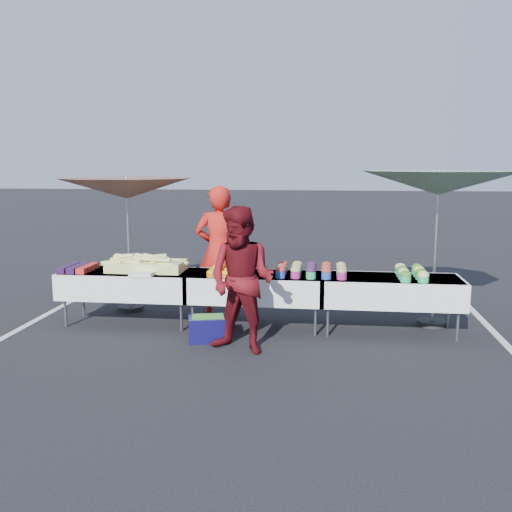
# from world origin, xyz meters

# --- Properties ---
(ground) EXTENTS (80.00, 80.00, 0.00)m
(ground) POSITION_xyz_m (0.00, 0.00, 0.00)
(ground) COLOR black
(stripe_left) EXTENTS (0.10, 5.00, 0.00)m
(stripe_left) POSITION_xyz_m (-3.20, 0.00, 0.00)
(stripe_left) COLOR silver
(stripe_left) RESTS_ON ground
(stripe_right) EXTENTS (0.10, 5.00, 0.00)m
(stripe_right) POSITION_xyz_m (3.20, 0.00, 0.00)
(stripe_right) COLOR silver
(stripe_right) RESTS_ON ground
(table_left) EXTENTS (1.86, 0.81, 0.75)m
(table_left) POSITION_xyz_m (-1.80, 0.00, 0.58)
(table_left) COLOR white
(table_left) RESTS_ON ground
(table_center) EXTENTS (1.86, 0.81, 0.75)m
(table_center) POSITION_xyz_m (0.00, 0.00, 0.58)
(table_center) COLOR white
(table_center) RESTS_ON ground
(table_right) EXTENTS (1.86, 0.81, 0.75)m
(table_right) POSITION_xyz_m (1.80, 0.00, 0.58)
(table_right) COLOR white
(table_right) RESTS_ON ground
(berry_punnets) EXTENTS (0.40, 0.54, 0.08)m
(berry_punnets) POSITION_xyz_m (-2.51, -0.06, 0.79)
(berry_punnets) COLOR black
(berry_punnets) RESTS_ON table_left
(corn_pile) EXTENTS (1.16, 0.57, 0.26)m
(corn_pile) POSITION_xyz_m (-1.56, 0.04, 0.84)
(corn_pile) COLOR #C5D76E
(corn_pile) RESTS_ON table_left
(plastic_bags) EXTENTS (0.30, 0.25, 0.05)m
(plastic_bags) POSITION_xyz_m (-1.50, -0.30, 0.78)
(plastic_bags) COLOR white
(plastic_bags) RESTS_ON table_left
(carrot_bowls) EXTENTS (0.55, 0.69, 0.11)m
(carrot_bowls) POSITION_xyz_m (-0.35, -0.01, 0.80)
(carrot_bowls) COLOR orange
(carrot_bowls) RESTS_ON table_center
(potato_cups) EXTENTS (0.94, 0.58, 0.16)m
(potato_cups) POSITION_xyz_m (0.75, 0.00, 0.83)
(potato_cups) COLOR #21459A
(potato_cups) RESTS_ON table_right
(bean_baskets) EXTENTS (0.36, 0.68, 0.15)m
(bean_baskets) POSITION_xyz_m (2.06, -0.01, 0.82)
(bean_baskets) COLOR #2BAC65
(bean_baskets) RESTS_ON table_right
(vendor) EXTENTS (0.76, 0.56, 1.93)m
(vendor) POSITION_xyz_m (-0.62, 0.61, 0.96)
(vendor) COLOR red
(vendor) RESTS_ON ground
(customer) EXTENTS (1.02, 0.91, 1.75)m
(customer) POSITION_xyz_m (-0.04, -1.03, 0.88)
(customer) COLOR #580D13
(customer) RESTS_ON ground
(umbrella_left) EXTENTS (2.55, 2.55, 2.05)m
(umbrella_left) POSITION_xyz_m (-2.03, 0.68, 1.85)
(umbrella_left) COLOR black
(umbrella_left) RESTS_ON ground
(umbrella_right) EXTENTS (2.58, 2.58, 2.16)m
(umbrella_right) POSITION_xyz_m (2.43, 0.40, 1.96)
(umbrella_right) COLOR black
(umbrella_right) RESTS_ON ground
(storage_bin) EXTENTS (0.56, 0.46, 0.32)m
(storage_bin) POSITION_xyz_m (-0.54, -0.65, 0.17)
(storage_bin) COLOR #0E0D41
(storage_bin) RESTS_ON ground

